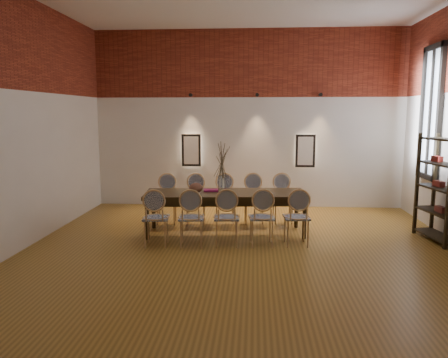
# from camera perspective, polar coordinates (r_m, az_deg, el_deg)

# --- Properties ---
(floor) EXTENTS (7.00, 7.00, 0.02)m
(floor) POSITION_cam_1_polar(r_m,az_deg,el_deg) (6.87, 2.55, -9.72)
(floor) COLOR olive
(floor) RESTS_ON ground
(wall_back) EXTENTS (7.00, 0.10, 4.00)m
(wall_back) POSITION_cam_1_polar(r_m,az_deg,el_deg) (10.07, 3.17, 7.76)
(wall_back) COLOR silver
(wall_back) RESTS_ON ground
(wall_front) EXTENTS (7.00, 0.10, 4.00)m
(wall_front) POSITION_cam_1_polar(r_m,az_deg,el_deg) (2.97, 0.98, 5.71)
(wall_front) COLOR silver
(wall_front) RESTS_ON ground
(wall_left) EXTENTS (0.10, 7.00, 4.00)m
(wall_left) POSITION_cam_1_polar(r_m,az_deg,el_deg) (7.50, -25.78, 6.63)
(wall_left) COLOR silver
(wall_left) RESTS_ON ground
(brick_band_back) EXTENTS (7.00, 0.02, 1.50)m
(brick_band_back) POSITION_cam_1_polar(r_m,az_deg,el_deg) (10.06, 3.22, 14.89)
(brick_band_back) COLOR maroon
(brick_band_back) RESTS_ON ground
(brick_band_left) EXTENTS (0.02, 7.00, 1.50)m
(brick_band_left) POSITION_cam_1_polar(r_m,az_deg,el_deg) (7.54, -25.95, 16.16)
(brick_band_left) COLOR maroon
(brick_band_left) RESTS_ON ground
(niche_left) EXTENTS (0.36, 0.06, 0.66)m
(niche_left) POSITION_cam_1_polar(r_m,az_deg,el_deg) (10.11, -4.28, 3.78)
(niche_left) COLOR #FFEAC6
(niche_left) RESTS_ON wall_back
(niche_right) EXTENTS (0.36, 0.06, 0.66)m
(niche_right) POSITION_cam_1_polar(r_m,az_deg,el_deg) (10.07, 10.56, 3.64)
(niche_right) COLOR #FFEAC6
(niche_right) RESTS_ON wall_back
(spot_fixture_left) EXTENTS (0.08, 0.10, 0.08)m
(spot_fixture_left) POSITION_cam_1_polar(r_m,az_deg,el_deg) (10.05, -4.38, 10.88)
(spot_fixture_left) COLOR black
(spot_fixture_left) RESTS_ON wall_back
(spot_fixture_mid) EXTENTS (0.08, 0.10, 0.08)m
(spot_fixture_mid) POSITION_cam_1_polar(r_m,az_deg,el_deg) (9.94, 4.36, 10.90)
(spot_fixture_mid) COLOR black
(spot_fixture_mid) RESTS_ON wall_back
(spot_fixture_right) EXTENTS (0.08, 0.10, 0.08)m
(spot_fixture_right) POSITION_cam_1_polar(r_m,az_deg,el_deg) (10.05, 12.51, 10.70)
(spot_fixture_right) COLOR black
(spot_fixture_right) RESTS_ON wall_back
(window_glass) EXTENTS (0.02, 0.78, 2.38)m
(window_glass) POSITION_cam_1_polar(r_m,az_deg,el_deg) (9.13, 25.49, 7.79)
(window_glass) COLOR silver
(window_glass) RESTS_ON wall_right
(window_frame) EXTENTS (0.08, 0.90, 2.50)m
(window_frame) POSITION_cam_1_polar(r_m,az_deg,el_deg) (9.13, 25.37, 7.80)
(window_frame) COLOR black
(window_frame) RESTS_ON wall_right
(window_mullion) EXTENTS (0.06, 0.06, 2.40)m
(window_mullion) POSITION_cam_1_polar(r_m,az_deg,el_deg) (9.13, 25.37, 7.80)
(window_mullion) COLOR black
(window_mullion) RESTS_ON wall_right
(dining_table) EXTENTS (2.92, 1.16, 0.75)m
(dining_table) POSITION_cam_1_polar(r_m,az_deg,el_deg) (7.86, 0.21, -4.43)
(dining_table) COLOR #35240E
(dining_table) RESTS_ON floor
(chair_near_a) EXTENTS (0.48, 0.48, 0.94)m
(chair_near_a) POSITION_cam_1_polar(r_m,az_deg,el_deg) (7.18, -8.85, -5.01)
(chair_near_a) COLOR tan
(chair_near_a) RESTS_ON floor
(chair_near_b) EXTENTS (0.48, 0.48, 0.94)m
(chair_near_b) POSITION_cam_1_polar(r_m,az_deg,el_deg) (7.13, -4.28, -5.04)
(chair_near_b) COLOR tan
(chair_near_b) RESTS_ON floor
(chair_near_c) EXTENTS (0.48, 0.48, 0.94)m
(chair_near_c) POSITION_cam_1_polar(r_m,az_deg,el_deg) (7.12, 0.33, -5.03)
(chair_near_c) COLOR tan
(chair_near_c) RESTS_ON floor
(chair_near_d) EXTENTS (0.48, 0.48, 0.94)m
(chair_near_d) POSITION_cam_1_polar(r_m,az_deg,el_deg) (7.15, 4.92, -5.00)
(chair_near_d) COLOR tan
(chair_near_d) RESTS_ON floor
(chair_near_e) EXTENTS (0.48, 0.48, 0.94)m
(chair_near_e) POSITION_cam_1_polar(r_m,az_deg,el_deg) (7.23, 9.45, -4.93)
(chair_near_e) COLOR tan
(chair_near_e) RESTS_ON floor
(chair_far_a) EXTENTS (0.48, 0.48, 0.94)m
(chair_far_a) POSITION_cam_1_polar(r_m,az_deg,el_deg) (8.61, -7.52, -2.70)
(chair_far_a) COLOR tan
(chair_far_a) RESTS_ON floor
(chair_far_b) EXTENTS (0.48, 0.48, 0.94)m
(chair_far_b) POSITION_cam_1_polar(r_m,az_deg,el_deg) (8.57, -3.72, -2.70)
(chair_far_b) COLOR tan
(chair_far_b) RESTS_ON floor
(chair_far_c) EXTENTS (0.48, 0.48, 0.94)m
(chair_far_c) POSITION_cam_1_polar(r_m,az_deg,el_deg) (8.56, 0.11, -2.70)
(chair_far_c) COLOR tan
(chair_far_c) RESTS_ON floor
(chair_far_d) EXTENTS (0.48, 0.48, 0.94)m
(chair_far_d) POSITION_cam_1_polar(r_m,az_deg,el_deg) (8.59, 3.92, -2.68)
(chair_far_d) COLOR tan
(chair_far_d) RESTS_ON floor
(chair_far_e) EXTENTS (0.48, 0.48, 0.94)m
(chair_far_e) POSITION_cam_1_polar(r_m,az_deg,el_deg) (8.66, 7.70, -2.65)
(chair_far_e) COLOR tan
(chair_far_e) RESTS_ON floor
(vase) EXTENTS (0.14, 0.14, 0.30)m
(vase) POSITION_cam_1_polar(r_m,az_deg,el_deg) (7.75, -0.27, -0.65)
(vase) COLOR silver
(vase) RESTS_ON dining_table
(dried_branches) EXTENTS (0.50, 0.50, 0.70)m
(dried_branches) POSITION_cam_1_polar(r_m,az_deg,el_deg) (7.69, -0.27, 2.65)
(dried_branches) COLOR #473D27
(dried_branches) RESTS_ON vase
(bowl) EXTENTS (0.24, 0.24, 0.18)m
(bowl) POSITION_cam_1_polar(r_m,az_deg,el_deg) (7.72, -3.69, -1.16)
(bowl) COLOR brown
(bowl) RESTS_ON dining_table
(book) EXTENTS (0.27, 0.20, 0.03)m
(book) POSITION_cam_1_polar(r_m,az_deg,el_deg) (7.90, -1.71, -1.48)
(book) COLOR #9C185E
(book) RESTS_ON dining_table
(shelving_rack) EXTENTS (0.54, 1.05, 1.80)m
(shelving_rack) POSITION_cam_1_polar(r_m,az_deg,el_deg) (8.16, 26.49, -1.11)
(shelving_rack) COLOR black
(shelving_rack) RESTS_ON floor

